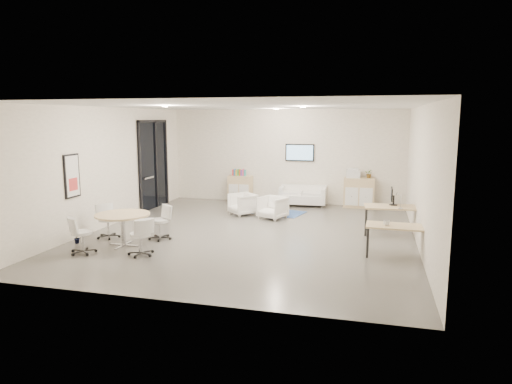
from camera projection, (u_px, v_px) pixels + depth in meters
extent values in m
cube|color=#5E5B56|center=(251.00, 249.00, 11.66)|extent=(8.00, 9.00, 0.80)
cube|color=white|center=(251.00, 89.00, 11.02)|extent=(8.00, 9.00, 0.80)
cube|color=beige|center=(288.00, 156.00, 16.02)|extent=(8.00, 0.80, 3.20)
cube|color=beige|center=(163.00, 208.00, 6.66)|extent=(8.00, 0.80, 3.20)
cube|color=beige|center=(96.00, 167.00, 12.44)|extent=(0.80, 9.00, 3.20)
cube|color=beige|center=(440.00, 177.00, 10.24)|extent=(0.80, 9.00, 3.20)
cube|color=black|center=(153.00, 164.00, 14.74)|extent=(0.02, 1.90, 2.85)
cube|color=black|center=(152.00, 121.00, 14.52)|extent=(0.06, 1.90, 0.08)
cube|color=black|center=(140.00, 167.00, 13.87)|extent=(0.06, 0.08, 2.85)
cube|color=black|center=(166.00, 162.00, 15.61)|extent=(0.06, 0.08, 2.85)
cube|color=black|center=(156.00, 164.00, 14.88)|extent=(0.06, 0.07, 2.85)
cube|color=#B2B2B7|center=(149.00, 178.00, 14.36)|extent=(0.04, 0.60, 0.05)
cube|color=black|center=(72.00, 176.00, 10.81)|extent=(0.04, 0.54, 1.04)
cube|color=white|center=(73.00, 176.00, 10.81)|extent=(0.01, 0.46, 0.96)
cube|color=#CD3A39|center=(73.00, 184.00, 10.84)|extent=(0.01, 0.32, 0.30)
cube|color=black|center=(300.00, 153.00, 15.46)|extent=(0.98, 0.05, 0.58)
cube|color=#83B8E3|center=(300.00, 153.00, 15.43)|extent=(0.90, 0.01, 0.50)
cylinder|color=#FFEAC6|center=(165.00, 106.00, 10.58)|extent=(0.14, 0.14, 0.03)
cylinder|color=#FFEAC6|center=(303.00, 107.00, 11.27)|extent=(0.14, 0.14, 0.03)
cylinder|color=#FFEAC6|center=(277.00, 109.00, 13.95)|extent=(0.14, 0.14, 0.03)
cube|color=#DBBE84|center=(240.00, 189.00, 15.98)|extent=(0.82, 0.41, 0.92)
cube|color=white|center=(233.00, 192.00, 15.84)|extent=(0.34, 0.02, 0.55)
cube|color=white|center=(244.00, 192.00, 15.75)|extent=(0.34, 0.02, 0.55)
cube|color=#DBBE84|center=(359.00, 193.00, 14.94)|extent=(0.98, 0.46, 0.98)
cube|color=white|center=(352.00, 196.00, 14.79)|extent=(0.41, 0.02, 0.59)
cube|color=white|center=(366.00, 197.00, 14.67)|extent=(0.41, 0.02, 0.59)
cube|color=red|center=(233.00, 172.00, 15.96)|extent=(0.04, 0.14, 0.22)
cube|color=#337FCC|center=(235.00, 172.00, 15.94)|extent=(0.04, 0.14, 0.22)
cube|color=gold|center=(237.00, 172.00, 15.93)|extent=(0.04, 0.14, 0.22)
cube|color=#4CB24C|center=(238.00, 172.00, 15.91)|extent=(0.04, 0.14, 0.22)
cube|color=#CC6619|center=(240.00, 173.00, 15.90)|extent=(0.04, 0.14, 0.22)
cube|color=purple|center=(242.00, 173.00, 15.88)|extent=(0.04, 0.14, 0.22)
cube|color=#E54C7F|center=(243.00, 173.00, 15.87)|extent=(0.04, 0.14, 0.22)
cube|color=teal|center=(245.00, 173.00, 15.85)|extent=(0.04, 0.14, 0.22)
cube|color=white|center=(353.00, 174.00, 14.90)|extent=(0.47, 0.41, 0.26)
cube|color=white|center=(353.00, 169.00, 14.87)|extent=(0.35, 0.30, 0.05)
cube|color=white|center=(303.00, 199.00, 15.27)|extent=(1.57, 0.84, 0.29)
cube|color=white|center=(304.00, 189.00, 15.51)|extent=(1.54, 0.25, 0.29)
cube|color=white|center=(282.00, 194.00, 15.43)|extent=(0.17, 0.77, 0.58)
cube|color=white|center=(324.00, 195.00, 15.08)|extent=(0.17, 0.77, 0.58)
cube|color=#315396|center=(277.00, 212.00, 14.19)|extent=(1.83, 1.42, 0.01)
imported|color=white|center=(243.00, 203.00, 13.83)|extent=(0.95, 0.95, 0.72)
imported|color=white|center=(273.00, 206.00, 13.29)|extent=(0.90, 0.87, 0.72)
cube|color=#DBBE84|center=(393.00, 207.00, 11.38)|extent=(1.46, 0.83, 0.04)
cube|color=black|center=(366.00, 222.00, 11.32)|extent=(0.05, 0.05, 0.69)
cube|color=black|center=(421.00, 225.00, 10.99)|extent=(0.05, 0.05, 0.69)
cube|color=black|center=(366.00, 217.00, 11.89)|extent=(0.05, 0.05, 0.69)
cube|color=black|center=(419.00, 220.00, 11.57)|extent=(0.05, 0.05, 0.69)
cube|color=#DBBE84|center=(397.00, 226.00, 9.62)|extent=(1.30, 0.68, 0.04)
cube|color=black|center=(368.00, 243.00, 9.56)|extent=(0.05, 0.05, 0.63)
cube|color=black|center=(428.00, 247.00, 9.26)|extent=(0.05, 0.05, 0.63)
cube|color=black|center=(368.00, 237.00, 10.08)|extent=(0.05, 0.05, 0.63)
cube|color=black|center=(425.00, 240.00, 9.79)|extent=(0.05, 0.05, 0.63)
cylinder|color=black|center=(393.00, 205.00, 11.52)|extent=(0.20, 0.20, 0.02)
cube|color=black|center=(394.00, 200.00, 11.50)|extent=(0.04, 0.03, 0.24)
cube|color=black|center=(392.00, 194.00, 11.49)|extent=(0.03, 0.50, 0.32)
cylinder|color=#DBBE84|center=(123.00, 215.00, 10.39)|extent=(1.23, 1.23, 0.04)
cylinder|color=#B2B2B7|center=(123.00, 231.00, 10.45)|extent=(0.10, 0.10, 0.71)
cube|color=#B2B2B7|center=(124.00, 245.00, 10.50)|extent=(0.72, 0.06, 0.03)
cube|color=#B2B2B7|center=(124.00, 245.00, 10.50)|extent=(0.06, 0.72, 0.03)
imported|color=#3F7F3F|center=(369.00, 175.00, 14.79)|extent=(0.32, 0.34, 0.22)
imported|color=#3F7F3F|center=(78.00, 241.00, 10.69)|extent=(0.26, 0.32, 0.13)
imported|color=white|center=(387.00, 222.00, 9.60)|extent=(0.15, 0.12, 0.13)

